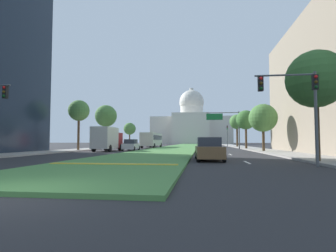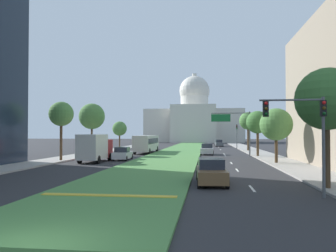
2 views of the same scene
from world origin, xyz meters
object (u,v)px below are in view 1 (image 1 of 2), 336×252
object	(u,v)px
overhead_guide_sign	(226,122)
street_tree_right_near	(316,79)
sedan_lead_stopped	(209,149)
street_tree_right_mid	(263,118)
street_tree_left_distant	(130,129)
city_bus	(152,139)
capitol_building	(192,126)
traffic_light_near_right	(299,97)
traffic_light_far_right	(227,133)
street_tree_right_distant	(237,122)
sedan_distant	(203,144)
box_truck_delivery	(107,139)
street_tree_left_mid	(79,111)
sedan_far_horizon	(152,143)
street_tree_right_far	(246,120)
sedan_very_far	(212,143)
street_tree_left_far	(106,116)
sedan_midblock	(131,145)

from	to	relation	value
overhead_guide_sign	street_tree_right_near	bearing A→B (deg)	-84.21
overhead_guide_sign	sedan_lead_stopped	world-z (taller)	overhead_guide_sign
street_tree_right_mid	street_tree_left_distant	xyz separation A→B (m)	(-24.63, 26.79, -0.02)
city_bus	capitol_building	bearing A→B (deg)	85.93
traffic_light_near_right	street_tree_left_distant	size ratio (longest dim) A/B	0.91
traffic_light_far_right	street_tree_right_distant	bearing A→B (deg)	-71.52
street_tree_left_distant	traffic_light_near_right	bearing A→B (deg)	-64.22
capitol_building	street_tree_right_distant	xyz separation A→B (m)	(12.59, -65.81, -2.86)
capitol_building	street_tree_right_distant	bearing A→B (deg)	-79.17
traffic_light_far_right	city_bus	size ratio (longest dim) A/B	0.47
overhead_guide_sign	sedan_distant	world-z (taller)	overhead_guide_sign
traffic_light_near_right	traffic_light_far_right	xyz separation A→B (m)	(0.84, 50.64, -0.48)
street_tree_right_distant	box_truck_delivery	size ratio (longest dim) A/B	1.15
street_tree_right_mid	street_tree_left_mid	bearing A→B (deg)	178.84
traffic_light_far_right	sedan_lead_stopped	world-z (taller)	traffic_light_far_right
street_tree_left_mid	sedan_far_horizon	bearing A→B (deg)	81.15
street_tree_right_far	street_tree_right_distant	size ratio (longest dim) A/B	0.89
traffic_light_near_right	capitol_building	bearing A→B (deg)	95.17
traffic_light_near_right	overhead_guide_sign	xyz separation A→B (m)	(-1.08, 31.59, 0.86)
traffic_light_near_right	city_bus	world-z (taller)	traffic_light_near_right
overhead_guide_sign	street_tree_right_near	xyz separation A→B (m)	(2.95, -29.13, 0.64)
city_bus	street_tree_left_mid	bearing A→B (deg)	-111.58
overhead_guide_sign	traffic_light_near_right	bearing A→B (deg)	-88.04
traffic_light_far_right	street_tree_right_distant	world-z (taller)	street_tree_right_distant
sedan_very_far	street_tree_left_distant	bearing A→B (deg)	-133.61
traffic_light_far_right	street_tree_right_mid	xyz separation A→B (m)	(1.49, -31.28, 0.96)
traffic_light_near_right	street_tree_right_far	xyz separation A→B (m)	(1.98, 30.30, 1.07)
street_tree_left_mid	sedan_very_far	size ratio (longest dim) A/B	1.48
sedan_far_horizon	box_truck_delivery	bearing A→B (deg)	-90.70
traffic_light_far_right	sedan_lead_stopped	size ratio (longest dim) A/B	1.12
street_tree_left_far	street_tree_right_distant	distance (m)	29.04
street_tree_right_distant	sedan_very_far	size ratio (longest dim) A/B	1.53
overhead_guide_sign	sedan_far_horizon	bearing A→B (deg)	131.82
sedan_far_horizon	sedan_very_far	distance (m)	23.09
box_truck_delivery	sedan_midblock	bearing A→B (deg)	55.31
box_truck_delivery	sedan_distant	bearing A→B (deg)	49.51
sedan_far_horizon	sedan_very_far	xyz separation A→B (m)	(15.45, 17.16, 0.03)
sedan_midblock	sedan_far_horizon	size ratio (longest dim) A/B	1.03
city_bus	sedan_very_far	bearing A→B (deg)	66.10
sedan_far_horizon	city_bus	bearing A→B (deg)	-79.57
traffic_light_near_right	street_tree_left_far	xyz separation A→B (m)	(-22.54, 30.98, 2.11)
traffic_light_far_right	sedan_midblock	world-z (taller)	traffic_light_far_right
sedan_lead_stopped	street_tree_right_distant	bearing A→B (deg)	79.97
sedan_very_far	box_truck_delivery	world-z (taller)	box_truck_delivery
city_bus	traffic_light_near_right	bearing A→B (deg)	-67.81
overhead_guide_sign	sedan_lead_stopped	bearing A→B (deg)	-97.79
traffic_light_far_right	sedan_far_horizon	size ratio (longest dim) A/B	1.17
street_tree_left_far	traffic_light_near_right	bearing A→B (deg)	-53.96
traffic_light_near_right	street_tree_left_distant	xyz separation A→B (m)	(-22.29, 46.15, 0.46)
traffic_light_near_right	street_tree_right_distant	world-z (taller)	street_tree_right_distant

